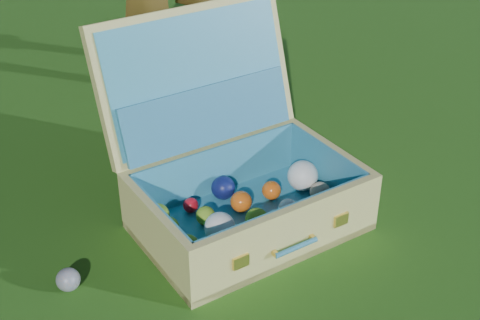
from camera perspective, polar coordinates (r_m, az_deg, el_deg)
name	(u,v)px	position (r m, az deg, el deg)	size (l,w,h in m)	color
ground	(207,213)	(1.94, -2.85, -4.54)	(60.00, 60.00, 0.00)	#215114
stray_ball	(68,280)	(1.72, -14.46, -9.86)	(0.06, 0.06, 0.06)	#386894
suitcase	(231,166)	(1.85, -0.73, -0.54)	(0.71, 0.68, 0.55)	#D2C971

